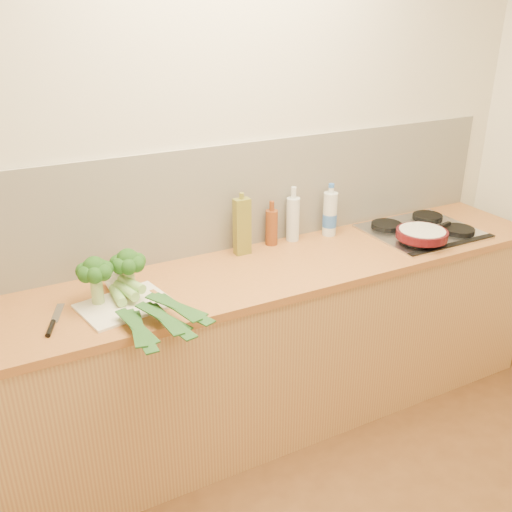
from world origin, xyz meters
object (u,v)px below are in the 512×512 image
at_px(chefs_knife, 52,324).
at_px(gas_hob, 423,230).
at_px(chopping_board, 125,305).
at_px(skillet, 422,234).

bearing_deg(chefs_knife, gas_hob, 22.86).
xyz_separation_m(chopping_board, chefs_knife, (-0.30, -0.03, 0.00)).
height_order(gas_hob, skillet, skillet).
xyz_separation_m(gas_hob, skillet, (-0.13, -0.13, 0.05)).
height_order(chopping_board, skillet, skillet).
bearing_deg(chopping_board, chefs_knife, 173.84).
bearing_deg(gas_hob, chefs_knife, -177.52).
height_order(chopping_board, chefs_knife, chefs_knife).
bearing_deg(chopping_board, skillet, -13.69).
height_order(chefs_knife, skillet, skillet).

